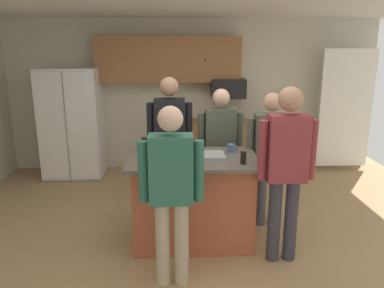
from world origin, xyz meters
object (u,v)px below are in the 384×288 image
Objects in this scene: microwave_over_range at (228,88)px; person_elder_center at (270,151)px; person_guest_by_door at (171,186)px; glass_short_whisky at (243,158)px; serving_tray at (204,156)px; kitchen_island at (193,199)px; mug_ceramic_white at (153,152)px; mug_blue_stoneware at (231,148)px; refrigerator at (73,123)px; glass_dark_ale at (144,145)px; person_guest_right at (220,144)px; person_guest_left at (170,136)px; person_host_foreground at (286,163)px.

microwave_over_range is 2.15m from person_elder_center.
person_guest_by_door is 13.17× the size of glass_short_whisky.
glass_short_whisky is 0.29× the size of serving_tray.
serving_tray reaches higher than kitchen_island.
mug_blue_stoneware is (0.86, 0.15, -0.00)m from mug_ceramic_white.
glass_short_whisky reaches higher than kitchen_island.
serving_tray is at bearing -4.84° from mug_ceramic_white.
mug_blue_stoneware is at bearing 31.89° from serving_tray.
refrigerator is 1.09× the size of person_guest_by_door.
kitchen_island is at bearing -4.64° from mug_ceramic_white.
refrigerator is 1.11× the size of person_elder_center.
glass_dark_ale is (-0.11, 0.20, 0.03)m from mug_ceramic_white.
person_guest_left is at bearing -65.23° from person_guest_right.
glass_short_whisky is at bearing -37.53° from person_guest_by_door.
glass_short_whisky is 1.14m from glass_dark_ale.
mug_ceramic_white is (-0.42, 0.03, 0.54)m from kitchen_island.
refrigerator is 4.09× the size of serving_tray.
glass_dark_ale is at bearing 155.28° from glass_short_whisky.
person_guest_right is at bearing 97.16° from glass_short_whisky.
microwave_over_range is 4.56× the size of mug_blue_stoneware.
refrigerator reaches higher than kitchen_island.
microwave_over_range is 4.45× the size of glass_short_whisky.
person_guest_by_door is at bearing -75.92° from mug_ceramic_white.
person_elder_center reaches higher than glass_dark_ale.
person_host_foreground is at bearing 51.11° from person_guest_right.
serving_tray is (0.34, 0.75, 0.05)m from person_guest_by_door.
person_guest_right reaches higher than mug_ceramic_white.
person_guest_left is at bearing -43.73° from refrigerator.
kitchen_island is at bearing 154.44° from glass_short_whisky.
refrigerator reaches higher than glass_short_whisky.
mug_ceramic_white is at bearing 175.16° from serving_tray.
person_elder_center is at bearing -34.73° from refrigerator.
kitchen_island is at bearing 0.00° from person_host_foreground.
person_host_foreground is 14.46× the size of mug_blue_stoneware.
person_host_foreground is at bearing -86.24° from microwave_over_range.
refrigerator is 3.52m from glass_short_whisky.
person_guest_left is 1.52m from person_guest_by_door.
microwave_over_range is 3.38m from person_guest_by_door.
microwave_over_range is 3.36× the size of glass_dark_ale.
microwave_over_range is 1.27× the size of serving_tray.
microwave_over_range is 2.57m from serving_tray.
kitchen_island is at bearing -50.74° from refrigerator.
serving_tray is (0.54, -0.05, -0.03)m from mug_ceramic_white.
microwave_over_range is 2.69m from mug_ceramic_white.
person_host_foreground is 1.39m from mug_ceramic_white.
person_guest_left is (1.64, -1.57, 0.13)m from refrigerator.
person_guest_right is 1.07m from mug_ceramic_white.
mug_blue_stoneware is (0.70, -0.57, -0.01)m from person_guest_left.
microwave_over_range is (2.60, 0.12, 0.55)m from refrigerator.
mug_ceramic_white is (-0.20, 0.80, 0.08)m from person_guest_by_door.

